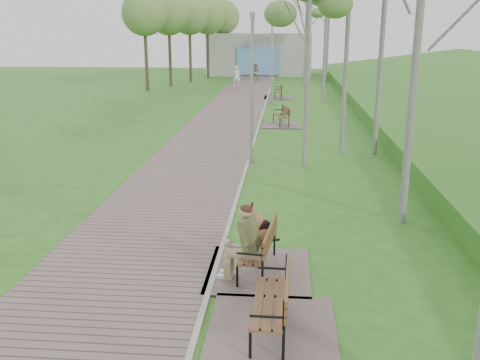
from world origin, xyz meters
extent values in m
cube|color=#6E5C59|center=(-1.75, 21.50, 0.02)|extent=(3.50, 67.00, 0.04)
cube|color=#999993|center=(0.00, 21.50, 0.03)|extent=(0.10, 67.00, 0.05)
cube|color=#9E9E99|center=(-1.50, 51.00, 2.00)|extent=(10.00, 5.00, 4.00)
cube|color=#6096D7|center=(-1.50, 48.40, 1.50)|extent=(4.00, 0.20, 2.60)
cube|color=#6E5C59|center=(0.84, 6.18, 0.02)|extent=(1.93, 2.15, 0.04)
cube|color=brown|center=(0.79, 6.18, 0.48)|extent=(0.67, 1.65, 0.04)
cube|color=brown|center=(1.04, 6.15, 0.77)|extent=(0.23, 1.60, 0.35)
cube|color=#6E5C59|center=(1.15, 4.11, 0.02)|extent=(1.97, 2.18, 0.04)
cube|color=brown|center=(1.10, 4.11, 0.49)|extent=(0.52, 1.65, 0.04)
cube|color=brown|center=(1.36, 4.11, 0.79)|extent=(0.08, 1.64, 0.36)
cube|color=#6E5C59|center=(1.08, 22.20, 0.02)|extent=(1.82, 2.03, 0.04)
cube|color=brown|center=(1.03, 22.20, 0.46)|extent=(0.80, 1.58, 0.04)
cube|color=brown|center=(1.26, 22.26, 0.73)|extent=(0.40, 1.49, 0.33)
cube|color=#6E5C59|center=(0.74, 32.56, 0.02)|extent=(1.86, 2.07, 0.04)
cube|color=brown|center=(0.69, 32.56, 0.47)|extent=(0.51, 1.57, 0.04)
cube|color=brown|center=(0.94, 32.57, 0.75)|extent=(0.08, 1.55, 0.34)
cylinder|color=#9C9EA4|center=(0.11, 14.86, 0.14)|extent=(0.19, 0.19, 0.29)
cylinder|color=#9C9EA4|center=(0.11, 14.86, 2.40)|extent=(0.12, 0.12, 4.81)
cylinder|color=#9C9EA4|center=(0.11, 14.86, 4.85)|extent=(0.17, 0.17, 0.24)
cylinder|color=#9C9EA4|center=(0.33, 29.59, 0.17)|extent=(0.22, 0.22, 0.33)
cylinder|color=#9C9EA4|center=(0.33, 29.59, 2.77)|extent=(0.13, 0.13, 5.55)
cylinder|color=#9C9EA4|center=(0.33, 29.59, 5.60)|extent=(0.20, 0.20, 0.28)
imported|color=white|center=(-2.69, 39.18, 0.82)|extent=(0.65, 0.47, 1.65)
imported|color=gray|center=(-1.52, 44.33, 0.77)|extent=(0.88, 0.77, 1.54)
cylinder|color=silver|center=(4.10, 9.19, 3.84)|extent=(0.16, 0.16, 7.68)
cylinder|color=silver|center=(1.92, 14.34, 3.76)|extent=(0.16, 0.16, 7.52)
cylinder|color=silver|center=(4.55, 16.48, 4.67)|extent=(0.16, 0.16, 9.34)
cylinder|color=silver|center=(3.33, 16.35, 4.52)|extent=(0.20, 0.20, 9.04)
cylinder|color=silver|center=(3.54, 30.69, 5.32)|extent=(0.21, 0.21, 10.64)
cylinder|color=silver|center=(2.58, 38.00, 4.14)|extent=(0.16, 0.16, 8.28)
cylinder|color=silver|center=(4.68, 44.48, 4.68)|extent=(0.20, 0.20, 9.36)
camera|label=1|loc=(1.29, -3.13, 4.48)|focal=40.00mm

